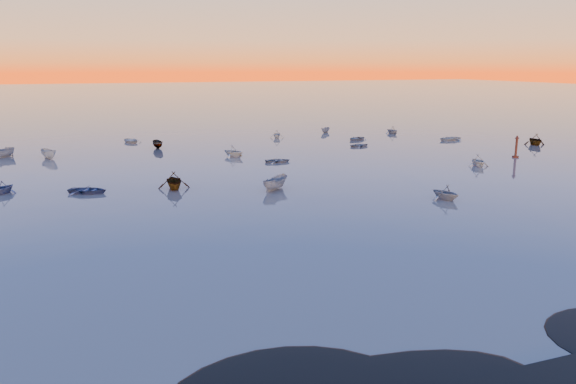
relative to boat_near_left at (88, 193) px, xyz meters
name	(u,v)px	position (x,y,z in m)	size (l,w,h in m)	color
ground	(187,128)	(21.69, 58.68, 0.00)	(600.00, 600.00, 0.00)	#6C615A
mud_lobes	(555,333)	(21.69, -42.32, 0.01)	(140.00, 6.00, 0.07)	black
moored_fleet	(251,163)	(21.69, 11.68, 0.00)	(124.00, 58.00, 1.20)	silver
boat_near_left	(88,193)	(0.00, 0.00, 0.00)	(4.11, 1.71, 1.03)	#39446E
boat_near_center	(275,190)	(19.30, -5.53, 0.00)	(4.19, 1.77, 1.45)	slate
boat_near_right	(445,199)	(34.08, -15.88, 0.00)	(3.44, 1.55, 1.20)	slate
channel_marker	(516,148)	(59.75, 2.56, 1.34)	(0.96, 0.96, 3.40)	#45190E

